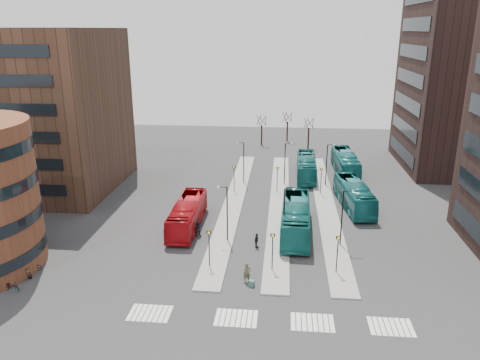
# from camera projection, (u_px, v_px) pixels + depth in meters

# --- Properties ---
(ground) EXTENTS (160.00, 160.00, 0.00)m
(ground) POSITION_uv_depth(u_px,v_px,m) (244.00, 352.00, 33.21)
(ground) COLOR #2A2A2C
(ground) RESTS_ON ground
(island_left) EXTENTS (2.50, 45.00, 0.15)m
(island_left) POSITION_uv_depth(u_px,v_px,m) (234.00, 201.00, 61.96)
(island_left) COLOR gray
(island_left) RESTS_ON ground
(island_mid) EXTENTS (2.50, 45.00, 0.15)m
(island_mid) POSITION_uv_depth(u_px,v_px,m) (279.00, 203.00, 61.42)
(island_mid) COLOR gray
(island_mid) RESTS_ON ground
(island_right) EXTENTS (2.50, 45.00, 0.15)m
(island_right) POSITION_uv_depth(u_px,v_px,m) (325.00, 204.00, 60.87)
(island_right) COLOR gray
(island_right) RESTS_ON ground
(suitcase) EXTENTS (0.57, 0.52, 0.58)m
(suitcase) POSITION_uv_depth(u_px,v_px,m) (252.00, 283.00, 41.58)
(suitcase) COLOR navy
(suitcase) RESTS_ON ground
(red_bus) EXTENTS (2.73, 11.57, 3.22)m
(red_bus) POSITION_uv_depth(u_px,v_px,m) (188.00, 214.00, 53.57)
(red_bus) COLOR #B10D14
(red_bus) RESTS_ON ground
(teal_bus_a) EXTENTS (3.37, 12.97, 3.59)m
(teal_bus_a) POSITION_uv_depth(u_px,v_px,m) (296.00, 218.00, 52.12)
(teal_bus_a) COLOR #13635F
(teal_bus_a) RESTS_ON ground
(teal_bus_b) EXTENTS (2.99, 11.87, 3.29)m
(teal_bus_b) POSITION_uv_depth(u_px,v_px,m) (306.00, 167.00, 71.88)
(teal_bus_b) COLOR #125E5D
(teal_bus_b) RESTS_ON ground
(teal_bus_c) EXTENTS (4.18, 12.18, 3.33)m
(teal_bus_c) POSITION_uv_depth(u_px,v_px,m) (354.00, 195.00, 59.66)
(teal_bus_c) COLOR #146265
(teal_bus_c) RESTS_ON ground
(teal_bus_d) EXTENTS (3.42, 12.50, 3.45)m
(teal_bus_d) POSITION_uv_depth(u_px,v_px,m) (345.00, 163.00, 73.68)
(teal_bus_d) COLOR #156D6D
(teal_bus_d) RESTS_ON ground
(traveller) EXTENTS (0.78, 0.63, 1.86)m
(traveller) POSITION_uv_depth(u_px,v_px,m) (247.00, 273.00, 42.12)
(traveller) COLOR #4C442D
(traveller) RESTS_ON ground
(commuter_a) EXTENTS (0.96, 0.79, 1.81)m
(commuter_a) POSITION_uv_depth(u_px,v_px,m) (197.00, 228.00, 51.50)
(commuter_a) COLOR black
(commuter_a) RESTS_ON ground
(commuter_b) EXTENTS (0.69, 1.01, 1.60)m
(commuter_b) POSITION_uv_depth(u_px,v_px,m) (256.00, 240.00, 48.83)
(commuter_b) COLOR black
(commuter_b) RESTS_ON ground
(commuter_c) EXTENTS (0.93, 1.20, 1.64)m
(commuter_c) POSITION_uv_depth(u_px,v_px,m) (286.00, 244.00, 48.07)
(commuter_c) COLOR black
(commuter_c) RESTS_ON ground
(bicycle_near) EXTENTS (1.82, 1.02, 0.91)m
(bicycle_near) POSITION_uv_depth(u_px,v_px,m) (11.00, 286.00, 40.82)
(bicycle_near) COLOR gray
(bicycle_near) RESTS_ON ground
(bicycle_mid) EXTENTS (1.86, 1.14, 1.08)m
(bicycle_mid) POSITION_uv_depth(u_px,v_px,m) (25.00, 272.00, 42.95)
(bicycle_mid) COLOR gray
(bicycle_mid) RESTS_ON ground
(bicycle_far) EXTENTS (1.82, 1.20, 0.90)m
(bicycle_far) POSITION_uv_depth(u_px,v_px,m) (32.00, 267.00, 44.08)
(bicycle_far) COLOR gray
(bicycle_far) RESTS_ON ground
(crosswalk_stripes) EXTENTS (22.35, 2.40, 0.01)m
(crosswalk_stripes) POSITION_uv_depth(u_px,v_px,m) (271.00, 320.00, 36.84)
(crosswalk_stripes) COLOR silver
(crosswalk_stripes) RESTS_ON ground
(office_block) EXTENTS (25.00, 20.12, 22.00)m
(office_block) POSITION_uv_depth(u_px,v_px,m) (23.00, 111.00, 65.09)
(office_block) COLOR #462D20
(office_block) RESTS_ON ground
(tower_far) EXTENTS (20.12, 20.00, 30.00)m
(tower_far) POSITION_uv_depth(u_px,v_px,m) (476.00, 75.00, 73.03)
(tower_far) COLOR black
(tower_far) RESTS_ON ground
(sign_poles) EXTENTS (12.45, 22.12, 3.65)m
(sign_poles) POSITION_uv_depth(u_px,v_px,m) (275.00, 205.00, 54.10)
(sign_poles) COLOR black
(sign_poles) RESTS_ON ground
(lamp_posts) EXTENTS (14.04, 20.24, 6.12)m
(lamp_posts) POSITION_uv_depth(u_px,v_px,m) (285.00, 182.00, 58.38)
(lamp_posts) COLOR black
(lamp_posts) RESTS_ON ground
(bare_trees) EXTENTS (10.97, 8.14, 5.90)m
(bare_trees) POSITION_uv_depth(u_px,v_px,m) (286.00, 131.00, 91.47)
(bare_trees) COLOR black
(bare_trees) RESTS_ON ground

